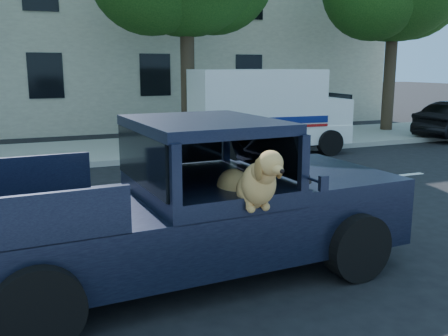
% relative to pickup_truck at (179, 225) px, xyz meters
% --- Properties ---
extents(ground, '(120.00, 120.00, 0.00)m').
position_rel_pickup_truck_xyz_m(ground, '(-1.60, 0.03, -0.65)').
color(ground, black).
rests_on(ground, ground).
extents(far_sidewalk, '(60.00, 4.00, 0.15)m').
position_rel_pickup_truck_xyz_m(far_sidewalk, '(-1.60, 9.23, -0.57)').
color(far_sidewalk, gray).
rests_on(far_sidewalk, ground).
extents(lane_stripes, '(21.60, 0.14, 0.01)m').
position_rel_pickup_truck_xyz_m(lane_stripes, '(0.40, 3.43, -0.64)').
color(lane_stripes, silver).
rests_on(lane_stripes, ground).
extents(building_main, '(26.00, 6.00, 9.00)m').
position_rel_pickup_truck_xyz_m(building_main, '(1.40, 16.53, 3.85)').
color(building_main, beige).
rests_on(building_main, ground).
extents(pickup_truck, '(5.44, 2.82, 1.91)m').
position_rel_pickup_truck_xyz_m(pickup_truck, '(0.00, 0.00, 0.00)').
color(pickup_truck, black).
rests_on(pickup_truck, ground).
extents(mail_truck, '(4.61, 2.59, 2.44)m').
position_rel_pickup_truck_xyz_m(mail_truck, '(5.06, 7.51, 0.42)').
color(mail_truck, silver).
rests_on(mail_truck, ground).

